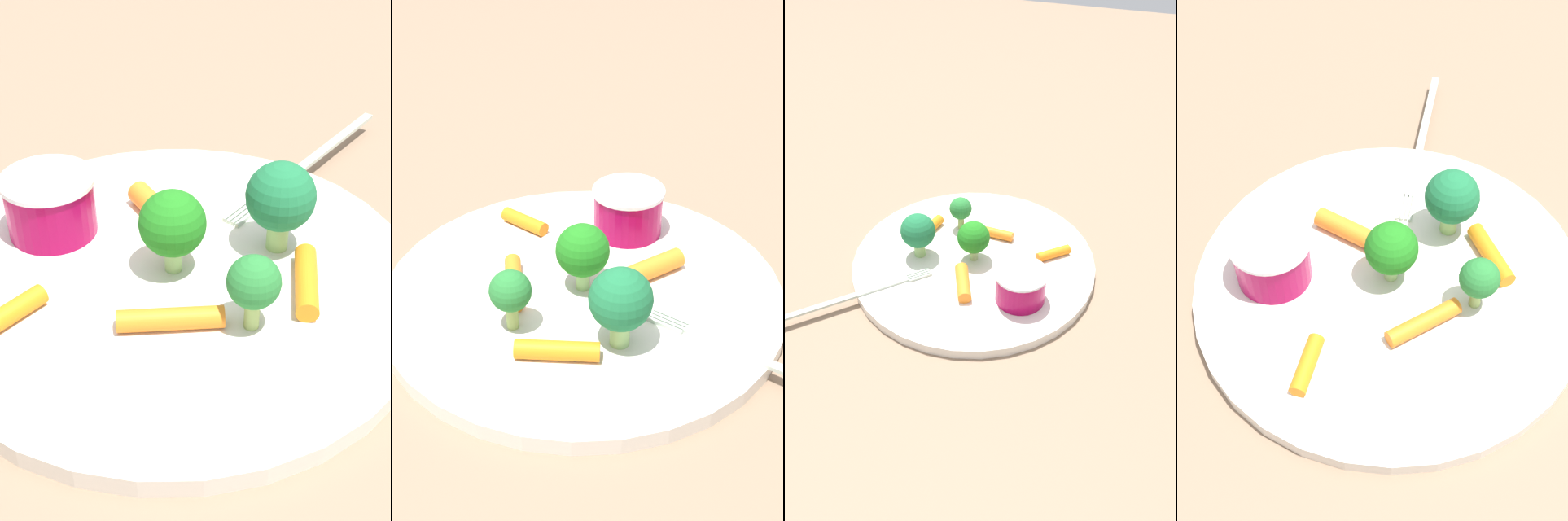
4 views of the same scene
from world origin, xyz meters
TOP-DOWN VIEW (x-y plane):
  - ground_plane at (0.00, 0.00)m, footprint 2.40×2.40m
  - plate at (0.00, 0.00)m, footprint 0.29×0.29m
  - sauce_cup at (0.05, 0.07)m, footprint 0.06×0.06m
  - broccoli_floret_0 at (0.01, -0.06)m, footprint 0.04×0.04m
  - broccoli_floret_1 at (-0.05, -0.04)m, footprint 0.03×0.03m
  - broccoli_floret_2 at (0.00, 0.00)m, footprint 0.04×0.04m
  - carrot_stick_0 at (-0.05, 0.01)m, footprint 0.01×0.06m
  - carrot_stick_1 at (0.05, 0.01)m, footprint 0.05×0.04m
  - carrot_stick_2 at (-0.03, 0.09)m, footprint 0.04×0.04m
  - carrot_stick_3 at (-0.03, -0.07)m, footprint 0.06×0.02m
  - fork at (0.11, -0.11)m, footprint 0.15×0.14m

SIDE VIEW (x-z plane):
  - ground_plane at x=0.00m, z-range 0.00..0.00m
  - plate at x=0.00m, z-range 0.00..0.01m
  - fork at x=0.11m, z-range 0.01..0.01m
  - carrot_stick_2 at x=-0.03m, z-range 0.01..0.02m
  - carrot_stick_0 at x=-0.05m, z-range 0.01..0.02m
  - carrot_stick_3 at x=-0.03m, z-range 0.01..0.02m
  - carrot_stick_1 at x=0.05m, z-range 0.01..0.03m
  - sauce_cup at x=0.05m, z-range 0.01..0.05m
  - broccoli_floret_1 at x=-0.05m, z-range 0.02..0.06m
  - broccoli_floret_2 at x=0.00m, z-range 0.02..0.07m
  - broccoli_floret_0 at x=0.01m, z-range 0.02..0.08m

